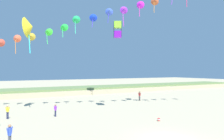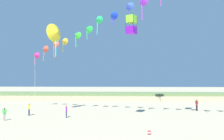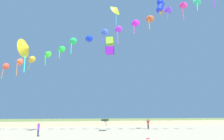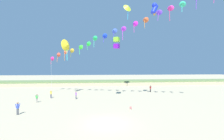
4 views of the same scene
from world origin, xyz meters
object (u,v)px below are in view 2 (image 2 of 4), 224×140
person_near_left (197,104)px  person_far_right (29,108)px  large_kite_mid_trail (131,25)px  large_kite_low_lead (56,32)px  person_near_right (66,111)px  person_far_left (4,113)px  beach_ball (149,132)px

person_near_left → person_far_right: size_ratio=1.04×
person_far_right → large_kite_mid_trail: bearing=-12.3°
person_near_left → large_kite_low_lead: 23.36m
person_near_right → person_far_right: size_ratio=0.92×
large_kite_mid_trail → person_far_left: bearing=-176.5°
person_far_left → beach_ball: 17.11m
person_far_left → large_kite_low_lead: 12.83m
person_far_left → beach_ball: (16.05, -5.89, -0.69)m
person_far_right → large_kite_mid_trail: (13.37, -2.92, 10.27)m
person_near_left → person_near_right: bearing=-158.6°
person_far_right → person_near_left: bearing=13.7°
person_far_right → beach_ball: size_ratio=4.55×
person_far_left → person_far_right: size_ratio=0.91×
beach_ball → person_near_right: bearing=138.4°
person_near_left → person_far_left: (-24.81, -9.56, -0.12)m
large_kite_low_lead → person_near_right: bearing=-55.2°
person_far_left → large_kite_mid_trail: 18.02m
person_far_right → large_kite_mid_trail: large_kite_mid_trail is taller
person_near_right → beach_ball: 12.58m
person_near_left → person_far_left: size_ratio=1.14×
person_near_left → large_kite_mid_trail: 16.77m
beach_ball → person_far_right: bearing=146.5°
person_near_left → beach_ball: person_near_left is taller
person_near_left → large_kite_mid_trail: bearing=-139.3°
person_near_left → beach_ball: size_ratio=4.76×
large_kite_mid_trail → beach_ball: large_kite_mid_trail is taller
person_near_left → person_far_right: person_near_left is taller
large_kite_mid_trail → beach_ball: size_ratio=5.99×
person_far_right → large_kite_low_lead: large_kite_low_lead is taller
person_far_right → beach_ball: person_far_right is taller
person_far_left → beach_ball: size_ratio=4.16×
person_near_right → beach_ball: size_ratio=4.20×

